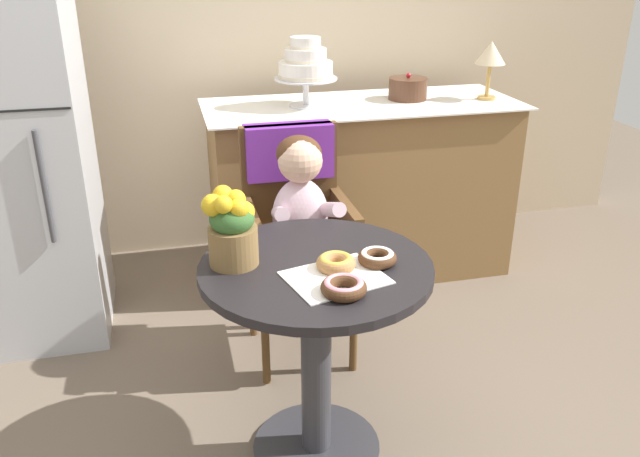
{
  "coord_description": "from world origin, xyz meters",
  "views": [
    {
      "loc": [
        -0.41,
        -1.71,
        1.61
      ],
      "look_at": [
        0.05,
        0.15,
        0.77
      ],
      "focal_mm": 36.34,
      "sensor_mm": 36.0,
      "label": 1
    }
  ],
  "objects_px": {
    "donut_mid": "(377,257)",
    "tiered_cake_stand": "(306,65)",
    "wicker_chair": "(294,205)",
    "table_lamp": "(491,55)",
    "seated_child": "(302,211)",
    "donut_side": "(344,287)",
    "flower_vase": "(232,228)",
    "round_layer_cake": "(408,89)",
    "donut_front": "(336,262)",
    "cafe_table": "(316,324)",
    "refrigerator": "(6,147)"
  },
  "relations": [
    {
      "from": "donut_mid",
      "to": "tiered_cake_stand",
      "type": "height_order",
      "value": "tiered_cake_stand"
    },
    {
      "from": "wicker_chair",
      "to": "table_lamp",
      "type": "bearing_deg",
      "value": 21.99
    },
    {
      "from": "seated_child",
      "to": "donut_side",
      "type": "height_order",
      "value": "seated_child"
    },
    {
      "from": "flower_vase",
      "to": "round_layer_cake",
      "type": "bearing_deg",
      "value": 50.76
    },
    {
      "from": "donut_front",
      "to": "tiered_cake_stand",
      "type": "xyz_separation_m",
      "value": [
        0.21,
        1.35,
        0.35
      ]
    },
    {
      "from": "flower_vase",
      "to": "donut_mid",
      "type": "bearing_deg",
      "value": -13.82
    },
    {
      "from": "cafe_table",
      "to": "seated_child",
      "type": "xyz_separation_m",
      "value": [
        0.08,
        0.54,
        0.17
      ]
    },
    {
      "from": "donut_side",
      "to": "round_layer_cake",
      "type": "bearing_deg",
      "value": 63.49
    },
    {
      "from": "cafe_table",
      "to": "donut_side",
      "type": "distance_m",
      "value": 0.31
    },
    {
      "from": "flower_vase",
      "to": "round_layer_cake",
      "type": "height_order",
      "value": "round_layer_cake"
    },
    {
      "from": "wicker_chair",
      "to": "donut_mid",
      "type": "bearing_deg",
      "value": -86.01
    },
    {
      "from": "cafe_table",
      "to": "tiered_cake_stand",
      "type": "relative_size",
      "value": 2.22
    },
    {
      "from": "donut_side",
      "to": "tiered_cake_stand",
      "type": "xyz_separation_m",
      "value": [
        0.23,
        1.5,
        0.35
      ]
    },
    {
      "from": "donut_front",
      "to": "donut_side",
      "type": "distance_m",
      "value": 0.15
    },
    {
      "from": "donut_mid",
      "to": "donut_side",
      "type": "height_order",
      "value": "donut_side"
    },
    {
      "from": "donut_front",
      "to": "donut_side",
      "type": "bearing_deg",
      "value": -96.98
    },
    {
      "from": "flower_vase",
      "to": "tiered_cake_stand",
      "type": "bearing_deg",
      "value": 67.73
    },
    {
      "from": "donut_side",
      "to": "round_layer_cake",
      "type": "xyz_separation_m",
      "value": [
        0.76,
        1.53,
        0.21
      ]
    },
    {
      "from": "wicker_chair",
      "to": "donut_front",
      "type": "distance_m",
      "value": 0.75
    },
    {
      "from": "cafe_table",
      "to": "flower_vase",
      "type": "height_order",
      "value": "flower_vase"
    },
    {
      "from": "seated_child",
      "to": "table_lamp",
      "type": "relative_size",
      "value": 2.55
    },
    {
      "from": "donut_mid",
      "to": "table_lamp",
      "type": "bearing_deg",
      "value": 51.98
    },
    {
      "from": "donut_side",
      "to": "flower_vase",
      "type": "relative_size",
      "value": 0.54
    },
    {
      "from": "wicker_chair",
      "to": "tiered_cake_stand",
      "type": "bearing_deg",
      "value": 68.33
    },
    {
      "from": "donut_front",
      "to": "donut_mid",
      "type": "bearing_deg",
      "value": 3.02
    },
    {
      "from": "donut_side",
      "to": "refrigerator",
      "type": "height_order",
      "value": "refrigerator"
    },
    {
      "from": "cafe_table",
      "to": "table_lamp",
      "type": "relative_size",
      "value": 2.53
    },
    {
      "from": "cafe_table",
      "to": "donut_mid",
      "type": "bearing_deg",
      "value": -12.39
    },
    {
      "from": "donut_front",
      "to": "table_lamp",
      "type": "xyz_separation_m",
      "value": [
        1.13,
        1.29,
        0.37
      ]
    },
    {
      "from": "seated_child",
      "to": "round_layer_cake",
      "type": "relative_size",
      "value": 3.79
    },
    {
      "from": "flower_vase",
      "to": "table_lamp",
      "type": "distance_m",
      "value": 1.87
    },
    {
      "from": "flower_vase",
      "to": "refrigerator",
      "type": "xyz_separation_m",
      "value": [
        -0.81,
        1.04,
        0.01
      ]
    },
    {
      "from": "cafe_table",
      "to": "donut_side",
      "type": "xyz_separation_m",
      "value": [
        0.03,
        -0.2,
        0.23
      ]
    },
    {
      "from": "wicker_chair",
      "to": "seated_child",
      "type": "distance_m",
      "value": 0.16
    },
    {
      "from": "table_lamp",
      "to": "refrigerator",
      "type": "bearing_deg",
      "value": -176.39
    },
    {
      "from": "donut_front",
      "to": "round_layer_cake",
      "type": "xyz_separation_m",
      "value": [
        0.75,
        1.38,
        0.21
      ]
    },
    {
      "from": "cafe_table",
      "to": "donut_front",
      "type": "bearing_deg",
      "value": -43.08
    },
    {
      "from": "flower_vase",
      "to": "table_lamp",
      "type": "relative_size",
      "value": 0.85
    },
    {
      "from": "seated_child",
      "to": "tiered_cake_stand",
      "type": "relative_size",
      "value": 2.24
    },
    {
      "from": "cafe_table",
      "to": "flower_vase",
      "type": "bearing_deg",
      "value": 165.11
    },
    {
      "from": "wicker_chair",
      "to": "seated_child",
      "type": "relative_size",
      "value": 1.31
    },
    {
      "from": "flower_vase",
      "to": "seated_child",
      "type": "bearing_deg",
      "value": 56.11
    },
    {
      "from": "cafe_table",
      "to": "donut_front",
      "type": "xyz_separation_m",
      "value": [
        0.05,
        -0.05,
        0.24
      ]
    },
    {
      "from": "cafe_table",
      "to": "donut_mid",
      "type": "height_order",
      "value": "donut_mid"
    },
    {
      "from": "seated_child",
      "to": "wicker_chair",
      "type": "bearing_deg",
      "value": 90.0
    },
    {
      "from": "seated_child",
      "to": "donut_front",
      "type": "xyz_separation_m",
      "value": [
        -0.02,
        -0.58,
        0.07
      ]
    },
    {
      "from": "donut_front",
      "to": "flower_vase",
      "type": "bearing_deg",
      "value": 159.12
    },
    {
      "from": "seated_child",
      "to": "donut_side",
      "type": "distance_m",
      "value": 0.74
    },
    {
      "from": "seated_child",
      "to": "tiered_cake_stand",
      "type": "bearing_deg",
      "value": 76.07
    },
    {
      "from": "donut_mid",
      "to": "tiered_cake_stand",
      "type": "bearing_deg",
      "value": 86.5
    }
  ]
}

